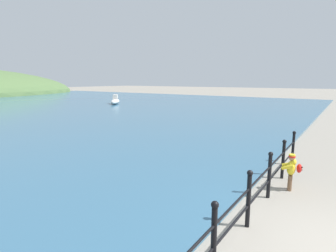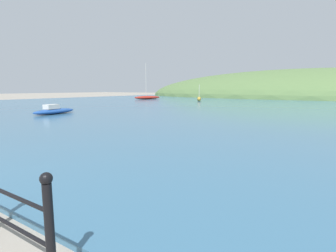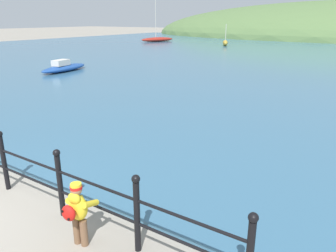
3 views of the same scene
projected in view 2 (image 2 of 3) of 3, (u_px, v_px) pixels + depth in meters
water at (268, 105)px, 30.41m from camera, size 80.00×60.00×0.10m
far_hillside at (304, 97)px, 59.90m from camera, size 78.85×43.37×12.64m
boat_far_right at (199, 99)px, 39.07m from camera, size 1.52×2.30×2.46m
boat_white_sailboat at (147, 97)px, 46.33m from camera, size 3.29×5.40×6.25m
boat_blue_hull at (54, 111)px, 19.50m from camera, size 1.65×3.80×0.72m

